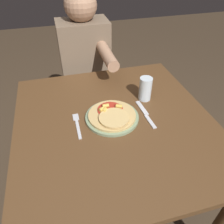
# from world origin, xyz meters

# --- Properties ---
(ground_plane) EXTENTS (8.00, 8.00, 0.00)m
(ground_plane) POSITION_xyz_m (0.00, 0.00, 0.00)
(ground_plane) COLOR #423323
(dining_table) EXTENTS (0.95, 1.00, 0.76)m
(dining_table) POSITION_xyz_m (0.00, 0.00, 0.65)
(dining_table) COLOR brown
(dining_table) RESTS_ON ground_plane
(plate) EXTENTS (0.26, 0.26, 0.01)m
(plate) POSITION_xyz_m (-0.01, 0.02, 0.77)
(plate) COLOR gray
(plate) RESTS_ON dining_table
(pizza) EXTENTS (0.23, 0.23, 0.04)m
(pizza) POSITION_xyz_m (-0.01, 0.01, 0.79)
(pizza) COLOR tan
(pizza) RESTS_ON plate
(fork) EXTENTS (0.03, 0.18, 0.00)m
(fork) POSITION_xyz_m (-0.18, 0.02, 0.77)
(fork) COLOR silver
(fork) RESTS_ON dining_table
(knife) EXTENTS (0.03, 0.22, 0.00)m
(knife) POSITION_xyz_m (0.16, 0.00, 0.77)
(knife) COLOR silver
(knife) RESTS_ON dining_table
(drinking_glass) EXTENTS (0.07, 0.07, 0.13)m
(drinking_glass) POSITION_xyz_m (0.20, 0.13, 0.83)
(drinking_glass) COLOR silver
(drinking_glass) RESTS_ON dining_table
(person_diner) EXTENTS (0.34, 0.52, 1.23)m
(person_diner) POSITION_xyz_m (-0.03, 0.69, 0.72)
(person_diner) COLOR #2D2D38
(person_diner) RESTS_ON ground_plane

